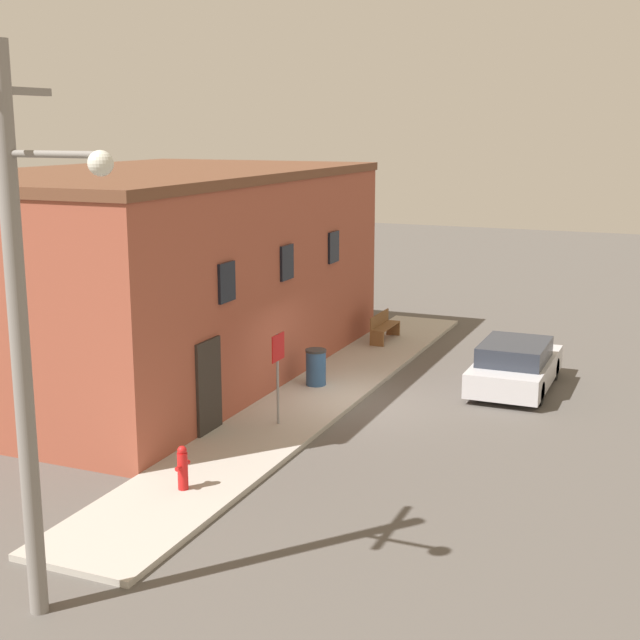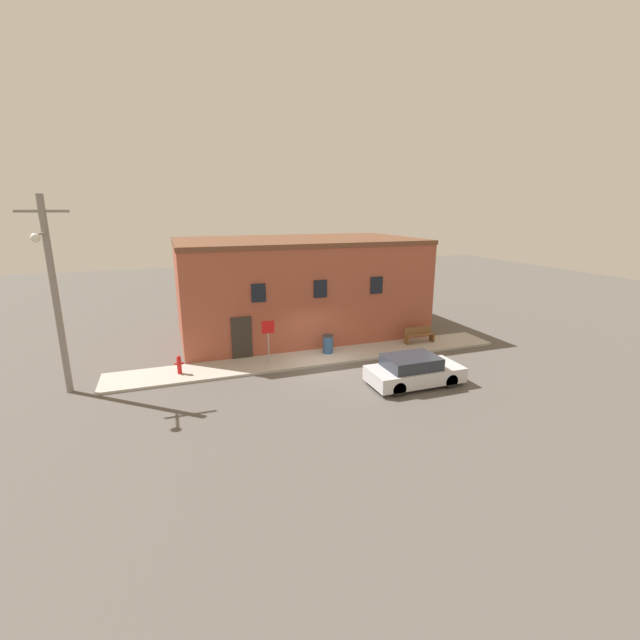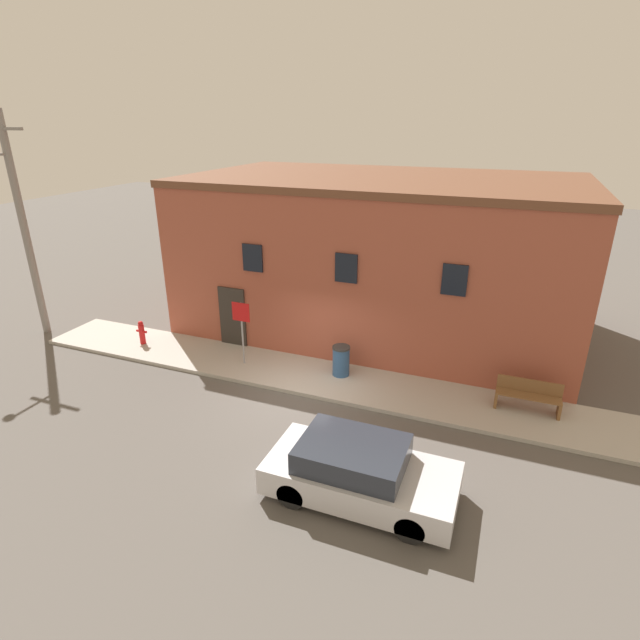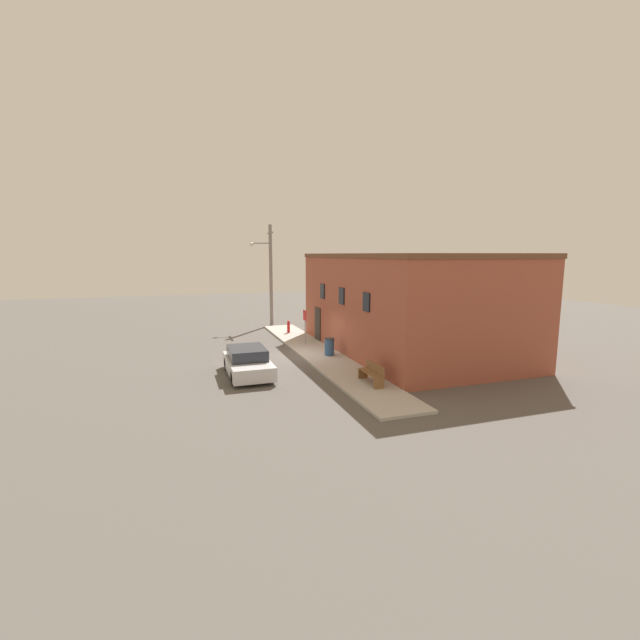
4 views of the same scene
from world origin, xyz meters
name	(u,v)px [view 4 (image 4 of 4)]	position (x,y,z in m)	size (l,w,h in m)	color
ground_plane	(300,356)	(0.00, 0.00, 0.00)	(80.00, 80.00, 0.00)	#56514C
sidewalk	(319,354)	(0.00, 1.13, 0.06)	(19.74, 2.27, 0.12)	#B2ADA3
brick_building	(406,303)	(0.59, 6.25, 2.81)	(13.80, 8.09, 5.62)	#9E4C38
fire_hydrant	(289,327)	(-6.54, 1.07, 0.54)	(0.41, 0.20, 0.85)	red
stop_sign	(305,321)	(-2.45, 1.05, 1.57)	(0.61, 0.06, 2.10)	gray
bench	(372,373)	(6.13, 1.46, 0.55)	(1.68, 0.44, 0.86)	brown
trash_bin	(329,347)	(0.74, 1.48, 0.60)	(0.55, 0.55, 0.95)	#2D517F
utility_pole	(270,272)	(-10.87, 0.72, 4.20)	(1.80, 1.74, 7.83)	gray
parked_car	(248,362)	(2.82, -3.30, 0.62)	(4.01, 1.86, 1.29)	black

